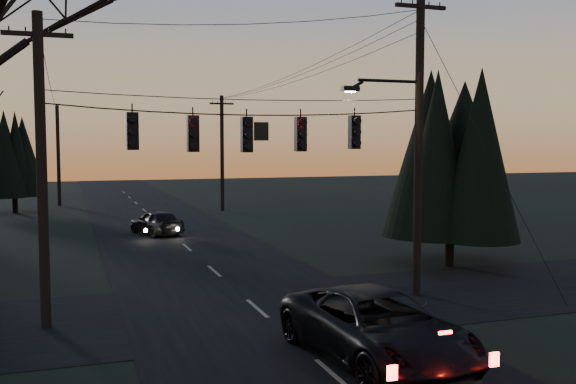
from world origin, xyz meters
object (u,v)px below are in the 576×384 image
object	(u,v)px
utility_pole_far_r	(223,211)
suv_near	(377,328)
utility_pole_right	(416,295)
utility_pole_left	(46,327)
evergreen_right	(451,153)
utility_pole_far_l	(60,206)
sedan_oncoming_a	(157,222)

from	to	relation	value
utility_pole_far_r	suv_near	bearing A→B (deg)	-97.18
utility_pole_right	suv_near	world-z (taller)	utility_pole_right
utility_pole_left	evergreen_right	distance (m)	16.50
evergreen_right	utility_pole_far_r	bearing A→B (deg)	99.05
utility_pole_right	utility_pole_far_l	size ratio (longest dim) A/B	1.25
utility_pole_left	utility_pole_far_l	distance (m)	36.00
utility_pole_far_r	evergreen_right	bearing A→B (deg)	-80.95
utility_pole_right	utility_pole_far_r	xyz separation A→B (m)	(0.00, 28.00, 0.00)
evergreen_right	sedan_oncoming_a	world-z (taller)	evergreen_right
utility_pole_right	utility_pole_far_l	bearing A→B (deg)	107.72
evergreen_right	utility_pole_right	bearing A→B (deg)	-134.28
utility_pole_far_r	suv_near	distance (m)	33.70
evergreen_right	suv_near	size ratio (longest dim) A/B	1.40
utility_pole_far_r	suv_near	world-z (taller)	utility_pole_far_r
utility_pole_right	utility_pole_far_r	size ratio (longest dim) A/B	1.18
suv_near	utility_pole_left	bearing A→B (deg)	137.70
utility_pole_right	utility_pole_far_r	bearing A→B (deg)	90.00
utility_pole_far_l	sedan_oncoming_a	world-z (taller)	utility_pole_far_l
suv_near	sedan_oncoming_a	size ratio (longest dim) A/B	1.44
utility_pole_far_r	suv_near	xyz separation A→B (m)	(-4.21, -33.42, 0.80)
suv_near	sedan_oncoming_a	bearing A→B (deg)	89.70
sedan_oncoming_a	utility_pole_far_r	bearing A→B (deg)	-138.80
utility_pole_far_r	utility_pole_right	bearing A→B (deg)	-90.00
utility_pole_left	utility_pole_far_l	size ratio (longest dim) A/B	1.06
utility_pole_far_r	sedan_oncoming_a	world-z (taller)	utility_pole_far_r
utility_pole_far_l	utility_pole_right	bearing A→B (deg)	-72.28
evergreen_right	suv_near	world-z (taller)	evergreen_right
utility_pole_far_r	evergreen_right	distance (m)	24.81
evergreen_right	sedan_oncoming_a	xyz separation A→B (m)	(-10.13, 12.96, -3.96)
utility_pole_far_r	utility_pole_far_l	size ratio (longest dim) A/B	1.06
utility_pole_far_l	evergreen_right	distance (m)	35.85
utility_pole_left	utility_pole_far_r	world-z (taller)	same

